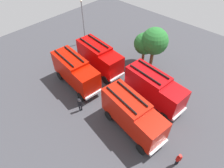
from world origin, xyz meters
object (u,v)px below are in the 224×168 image
(fire_truck_0, at_px, (75,71))
(tree_0, at_px, (145,44))
(fire_truck_2, at_px, (99,57))
(tree_1, at_px, (154,41))
(lamppost, at_px, (83,19))
(fire_truck_1, at_px, (133,114))
(fire_truck_3, at_px, (154,88))
(firefighter_0, at_px, (80,104))
(firefighter_1, at_px, (178,159))
(traffic_cone_0, at_px, (110,61))

(fire_truck_0, xyz_separation_m, tree_0, (3.36, 9.50, 0.97))
(fire_truck_2, height_order, tree_1, tree_1)
(tree_0, bearing_deg, lamppost, -167.77)
(fire_truck_0, bearing_deg, fire_truck_1, 4.07)
(lamppost, bearing_deg, fire_truck_3, -11.38)
(fire_truck_1, bearing_deg, firefighter_0, -149.77)
(firefighter_0, height_order, firefighter_1, firefighter_0)
(fire_truck_0, bearing_deg, traffic_cone_0, 96.76)
(fire_truck_1, xyz_separation_m, fire_truck_2, (-9.20, 4.40, 0.00))
(fire_truck_2, height_order, lamppost, lamppost)
(firefighter_1, xyz_separation_m, tree_0, (-11.31, 10.14, 2.21))
(fire_truck_0, xyz_separation_m, fire_truck_2, (0.01, 4.06, 0.00))
(fire_truck_1, distance_m, lamppost, 17.84)
(fire_truck_2, relative_size, firefighter_0, 4.07)
(fire_truck_0, relative_size, fire_truck_2, 1.00)
(lamppost, bearing_deg, traffic_cone_0, -9.75)
(fire_truck_1, xyz_separation_m, traffic_cone_0, (-9.27, 6.48, -1.80))
(fire_truck_1, distance_m, firefighter_0, 6.06)
(tree_1, bearing_deg, firefighter_0, -93.85)
(fire_truck_1, height_order, lamppost, lamppost)
(traffic_cone_0, relative_size, lamppost, 0.10)
(tree_0, relative_size, lamppost, 0.65)
(fire_truck_1, height_order, fire_truck_3, same)
(fire_truck_3, bearing_deg, fire_truck_2, -173.65)
(fire_truck_2, bearing_deg, lamppost, 160.29)
(fire_truck_2, xyz_separation_m, traffic_cone_0, (-0.07, 2.08, -1.80))
(tree_1, xyz_separation_m, lamppost, (-11.31, -2.63, 0.33))
(fire_truck_2, distance_m, lamppost, 7.79)
(firefighter_0, relative_size, tree_0, 0.39)
(firefighter_1, height_order, tree_1, tree_1)
(fire_truck_2, xyz_separation_m, firefighter_1, (14.66, -4.71, -1.24))
(traffic_cone_0, bearing_deg, lamppost, 170.25)
(tree_1, relative_size, lamppost, 0.79)
(traffic_cone_0, distance_m, lamppost, 7.80)
(tree_0, bearing_deg, fire_truck_2, -121.62)
(tree_1, bearing_deg, fire_truck_3, -54.10)
(fire_truck_1, distance_m, fire_truck_3, 4.56)
(fire_truck_3, height_order, tree_0, tree_0)
(fire_truck_2, bearing_deg, tree_1, 58.18)
(fire_truck_0, height_order, firefighter_1, fire_truck_0)
(fire_truck_3, relative_size, firefighter_0, 4.07)
(fire_truck_1, bearing_deg, fire_truck_0, -173.55)
(traffic_cone_0, bearing_deg, tree_0, 44.45)
(fire_truck_1, bearing_deg, tree_1, 123.14)
(traffic_cone_0, bearing_deg, fire_truck_2, -87.94)
(firefighter_0, xyz_separation_m, firefighter_1, (10.99, 1.89, -0.12))
(firefighter_1, relative_size, tree_0, 0.35)
(firefighter_0, xyz_separation_m, lamppost, (-10.47, 9.83, 3.09))
(fire_truck_3, height_order, firefighter_0, fire_truck_3)
(fire_truck_0, height_order, fire_truck_2, same)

